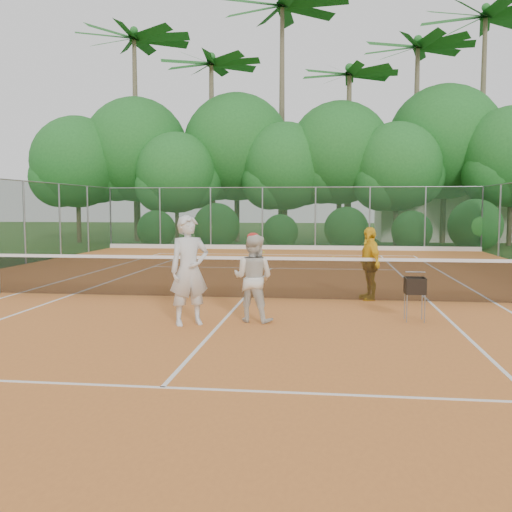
{
  "coord_description": "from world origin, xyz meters",
  "views": [
    {
      "loc": [
        1.87,
        -12.63,
        2.11
      ],
      "look_at": [
        0.44,
        -1.2,
        1.1
      ],
      "focal_mm": 40.0,
      "sensor_mm": 36.0,
      "label": 1
    }
  ],
  "objects_px": {
    "player_white": "(189,270)",
    "ball_hopper": "(415,287)",
    "player_center_grp": "(253,278)",
    "player_yellow": "(369,263)"
  },
  "relations": [
    {
      "from": "player_white",
      "to": "ball_hopper",
      "type": "bearing_deg",
      "value": -19.47
    },
    {
      "from": "player_center_grp",
      "to": "player_yellow",
      "type": "xyz_separation_m",
      "value": [
        2.26,
        2.73,
        0.02
      ]
    },
    {
      "from": "player_white",
      "to": "player_center_grp",
      "type": "bearing_deg",
      "value": -9.15
    },
    {
      "from": "player_center_grp",
      "to": "ball_hopper",
      "type": "bearing_deg",
      "value": 7.55
    },
    {
      "from": "player_yellow",
      "to": "ball_hopper",
      "type": "xyz_separation_m",
      "value": [
        0.65,
        -2.34,
        -0.18
      ]
    },
    {
      "from": "player_yellow",
      "to": "ball_hopper",
      "type": "height_order",
      "value": "player_yellow"
    },
    {
      "from": "player_yellow",
      "to": "ball_hopper",
      "type": "bearing_deg",
      "value": -2.45
    },
    {
      "from": "player_yellow",
      "to": "ball_hopper",
      "type": "distance_m",
      "value": 2.44
    },
    {
      "from": "player_white",
      "to": "ball_hopper",
      "type": "distance_m",
      "value": 4.09
    },
    {
      "from": "player_center_grp",
      "to": "ball_hopper",
      "type": "xyz_separation_m",
      "value": [
        2.91,
        0.39,
        -0.16
      ]
    }
  ]
}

